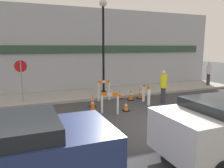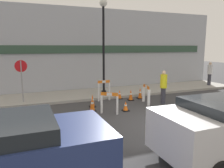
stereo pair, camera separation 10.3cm
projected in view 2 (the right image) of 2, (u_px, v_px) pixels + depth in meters
name	position (u px, v px, depth m)	size (l,w,h in m)	color
ground_plane	(167.00, 123.00, 8.59)	(60.00, 60.00, 0.00)	#38383A
sidewalk_slab	(111.00, 92.00, 14.04)	(18.00, 2.92, 0.14)	#9E9B93
storefront_facade	(103.00, 50.00, 14.99)	(18.00, 0.22, 5.50)	#A3A8B2
streetlamp_post	(103.00, 35.00, 12.46)	(0.44, 0.44, 5.47)	black
stop_sign	(21.00, 74.00, 11.05)	(0.60, 0.07, 2.16)	gray
barricade_0	(146.00, 94.00, 11.46)	(0.31, 0.91, 0.98)	white
barricade_1	(104.00, 90.00, 12.08)	(0.72, 0.18, 1.14)	white
barricade_2	(109.00, 102.00, 9.70)	(0.71, 0.57, 0.97)	white
traffic_cone_0	(92.00, 104.00, 10.13)	(0.30, 0.30, 0.69)	black
traffic_cone_1	(126.00, 106.00, 10.18)	(0.30, 0.30, 0.47)	black
traffic_cone_2	(140.00, 93.00, 12.59)	(0.30, 0.30, 0.66)	black
traffic_cone_3	(131.00, 95.00, 12.18)	(0.30, 0.30, 0.64)	black
traffic_cone_4	(120.00, 94.00, 12.54)	(0.30, 0.30, 0.53)	black
traffic_cone_5	(92.00, 101.00, 10.84)	(0.30, 0.30, 0.66)	black
person_worker	(163.00, 86.00, 11.39)	(0.44, 0.44, 1.75)	#33333D
person_pedestrian	(210.00, 73.00, 16.15)	(0.46, 0.46, 1.72)	#33333D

